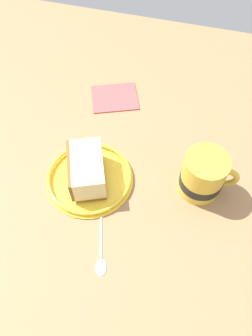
{
  "coord_description": "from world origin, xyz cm",
  "views": [
    {
      "loc": [
        11.14,
        -29.71,
        55.88
      ],
      "look_at": [
        2.03,
        3.34,
        3.0
      ],
      "focal_mm": 33.82,
      "sensor_mm": 36.0,
      "label": 1
    }
  ],
  "objects_px": {
    "small_plate": "(90,178)",
    "tea_mug": "(203,176)",
    "folded_napkin": "(115,97)",
    "teaspoon": "(101,254)",
    "cake_slice": "(87,169)"
  },
  "relations": [
    {
      "from": "small_plate",
      "to": "cake_slice",
      "type": "height_order",
      "value": "cake_slice"
    },
    {
      "from": "small_plate",
      "to": "tea_mug",
      "type": "distance_m",
      "value": 0.23
    },
    {
      "from": "teaspoon",
      "to": "cake_slice",
      "type": "bearing_deg",
      "value": 117.13
    },
    {
      "from": "teaspoon",
      "to": "small_plate",
      "type": "bearing_deg",
      "value": 116.16
    },
    {
      "from": "cake_slice",
      "to": "teaspoon",
      "type": "bearing_deg",
      "value": -62.87
    },
    {
      "from": "cake_slice",
      "to": "teaspoon",
      "type": "distance_m",
      "value": 0.16
    },
    {
      "from": "tea_mug",
      "to": "folded_napkin",
      "type": "bearing_deg",
      "value": 140.08
    },
    {
      "from": "small_plate",
      "to": "folded_napkin",
      "type": "xyz_separation_m",
      "value": [
        -0.02,
        0.24,
        -0.0
      ]
    },
    {
      "from": "tea_mug",
      "to": "teaspoon",
      "type": "distance_m",
      "value": 0.24
    },
    {
      "from": "small_plate",
      "to": "cake_slice",
      "type": "relative_size",
      "value": 1.42
    },
    {
      "from": "folded_napkin",
      "to": "tea_mug",
      "type": "bearing_deg",
      "value": -39.92
    },
    {
      "from": "small_plate",
      "to": "teaspoon",
      "type": "distance_m",
      "value": 0.16
    },
    {
      "from": "cake_slice",
      "to": "folded_napkin",
      "type": "height_order",
      "value": "cake_slice"
    },
    {
      "from": "folded_napkin",
      "to": "cake_slice",
      "type": "bearing_deg",
      "value": -86.52
    },
    {
      "from": "small_plate",
      "to": "teaspoon",
      "type": "height_order",
      "value": "small_plate"
    }
  ]
}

